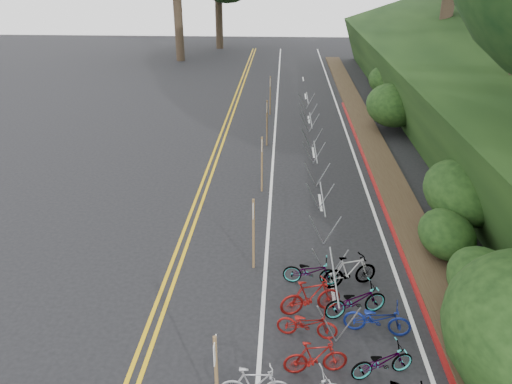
# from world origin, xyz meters

# --- Properties ---
(ground) EXTENTS (120.00, 120.00, 0.00)m
(ground) POSITION_xyz_m (0.00, 0.00, 0.00)
(ground) COLOR black
(ground) RESTS_ON ground
(road_markings) EXTENTS (7.47, 80.00, 0.01)m
(road_markings) POSITION_xyz_m (0.63, 10.10, 0.00)
(road_markings) COLOR gold
(road_markings) RESTS_ON ground
(red_curb) EXTENTS (0.25, 28.00, 0.10)m
(red_curb) POSITION_xyz_m (5.70, 12.00, 0.05)
(red_curb) COLOR maroon
(red_curb) RESTS_ON ground
(embankment) EXTENTS (14.30, 48.14, 9.11)m
(embankment) POSITION_xyz_m (12.96, 19.04, 2.57)
(embankment) COLOR black
(embankment) RESTS_ON ground
(bike_racks_rest) EXTENTS (1.14, 23.00, 1.17)m
(bike_racks_rest) POSITION_xyz_m (3.00, 13.00, 0.85)
(bike_racks_rest) COLOR gray
(bike_racks_rest) RESTS_ON ground
(signpost_near) EXTENTS (0.08, 0.40, 2.31)m
(signpost_near) POSITION_xyz_m (0.18, -1.02, 1.33)
(signpost_near) COLOR brown
(signpost_near) RESTS_ON ground
(signposts_rest) EXTENTS (0.08, 18.40, 2.50)m
(signposts_rest) POSITION_xyz_m (0.60, 14.00, 1.43)
(signposts_rest) COLOR brown
(signposts_rest) RESTS_ON ground
(bike_valet) EXTENTS (3.17, 9.17, 1.09)m
(bike_valet) POSITION_xyz_m (3.11, 0.51, 0.48)
(bike_valet) COLOR beige
(bike_valet) RESTS_ON ground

